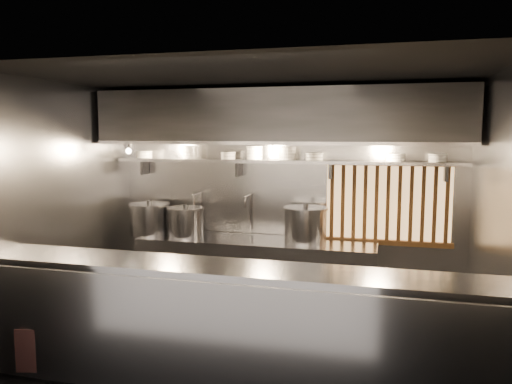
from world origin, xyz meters
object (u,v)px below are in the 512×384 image
at_px(stock_pot_left, 150,219).
at_px(stock_pot_right, 305,224).
at_px(stock_pot_mid, 186,222).
at_px(heat_lamp, 127,146).
at_px(pendant_bulb, 272,155).

height_order(stock_pot_left, stock_pot_right, stock_pot_right).
bearing_deg(stock_pot_mid, stock_pot_right, 3.06).
height_order(heat_lamp, stock_pot_left, heat_lamp).
relative_size(heat_lamp, pendant_bulb, 1.87).
distance_m(stock_pot_mid, stock_pot_right, 1.55).
xyz_separation_m(heat_lamp, pendant_bulb, (1.80, 0.35, -0.11)).
bearing_deg(stock_pot_left, stock_pot_mid, -2.71).
distance_m(heat_lamp, stock_pot_right, 2.44).
bearing_deg(pendant_bulb, stock_pot_mid, -174.66).
xyz_separation_m(heat_lamp, stock_pot_mid, (0.67, 0.24, -0.98)).
height_order(pendant_bulb, stock_pot_right, pendant_bulb).
bearing_deg(heat_lamp, pendant_bulb, 11.00).
height_order(heat_lamp, stock_pot_mid, heat_lamp).
relative_size(stock_pot_mid, stock_pot_right, 0.89).
height_order(stock_pot_left, stock_pot_mid, stock_pot_left).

